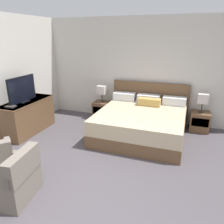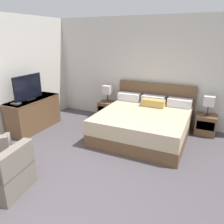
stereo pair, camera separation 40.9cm
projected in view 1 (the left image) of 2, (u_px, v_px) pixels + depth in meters
The scene contains 11 objects.
ground_plane at pixel (65, 214), 2.92m from camera, with size 11.43×11.43×0.00m, color #4C474C.
wall_back at pixel (137, 71), 5.88m from camera, with size 6.28×0.06×2.74m, color beige.
bed at pixel (142, 122), 5.17m from camera, with size 2.03×2.05×1.10m.
nightstand_left at pixel (102, 110), 6.27m from camera, with size 0.46×0.42×0.48m.
nightstand_right at pixel (200, 121), 5.43m from camera, with size 0.46×0.42×0.48m.
table_lamp_left at pixel (102, 90), 6.08m from camera, with size 0.24×0.24×0.47m.
table_lamp_right at pixel (203, 99), 5.24m from camera, with size 0.24×0.24×0.47m.
dresser at pixel (28, 116), 5.31m from camera, with size 0.55×1.43×0.79m.
tv at pixel (22, 90), 5.02m from camera, with size 0.18×0.84×0.60m.
book_red_cover at pixel (11, 106), 4.73m from camera, with size 0.20×0.15×0.03m, color #383333.
armchair_companion at pixel (11, 180), 3.15m from camera, with size 0.78×0.77×0.76m.
Camera 1 is at (1.37, -1.96, 2.25)m, focal length 35.00 mm.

